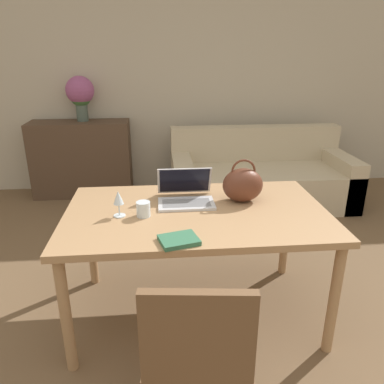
{
  "coord_description": "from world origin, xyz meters",
  "views": [
    {
      "loc": [
        -0.2,
        -1.44,
        1.66
      ],
      "look_at": [
        -0.01,
        0.62,
        0.86
      ],
      "focal_mm": 35.0,
      "sensor_mm": 36.0,
      "label": 1
    }
  ],
  "objects_px": {
    "chair": "(197,353)",
    "couch": "(260,179)",
    "wine_glass": "(118,199)",
    "laptop": "(185,193)",
    "drinking_glass": "(143,209)",
    "flower_vase": "(80,93)",
    "handbag": "(243,185)"
  },
  "relations": [
    {
      "from": "chair",
      "to": "wine_glass",
      "type": "xyz_separation_m",
      "value": [
        -0.37,
        0.84,
        0.35
      ]
    },
    {
      "from": "couch",
      "to": "flower_vase",
      "type": "bearing_deg",
      "value": 166.07
    },
    {
      "from": "chair",
      "to": "handbag",
      "type": "bearing_deg",
      "value": 74.79
    },
    {
      "from": "handbag",
      "to": "laptop",
      "type": "bearing_deg",
      "value": 174.11
    },
    {
      "from": "handbag",
      "to": "flower_vase",
      "type": "height_order",
      "value": "flower_vase"
    },
    {
      "from": "chair",
      "to": "couch",
      "type": "distance_m",
      "value": 2.95
    },
    {
      "from": "laptop",
      "to": "handbag",
      "type": "relative_size",
      "value": 1.26
    },
    {
      "from": "handbag",
      "to": "flower_vase",
      "type": "relative_size",
      "value": 0.55
    },
    {
      "from": "couch",
      "to": "laptop",
      "type": "relative_size",
      "value": 5.66
    },
    {
      "from": "wine_glass",
      "to": "flower_vase",
      "type": "distance_m",
      "value": 2.52
    },
    {
      "from": "couch",
      "to": "wine_glass",
      "type": "bearing_deg",
      "value": -125.72
    },
    {
      "from": "drinking_glass",
      "to": "flower_vase",
      "type": "distance_m",
      "value": 2.57
    },
    {
      "from": "chair",
      "to": "flower_vase",
      "type": "xyz_separation_m",
      "value": [
        -0.99,
        3.26,
        0.69
      ]
    },
    {
      "from": "chair",
      "to": "laptop",
      "type": "height_order",
      "value": "laptop"
    },
    {
      "from": "chair",
      "to": "laptop",
      "type": "xyz_separation_m",
      "value": [
        0.03,
        1.05,
        0.3
      ]
    },
    {
      "from": "laptop",
      "to": "handbag",
      "type": "distance_m",
      "value": 0.37
    },
    {
      "from": "chair",
      "to": "wine_glass",
      "type": "relative_size",
      "value": 5.65
    },
    {
      "from": "drinking_glass",
      "to": "handbag",
      "type": "relative_size",
      "value": 0.32
    },
    {
      "from": "handbag",
      "to": "flower_vase",
      "type": "bearing_deg",
      "value": 121.57
    },
    {
      "from": "wine_glass",
      "to": "flower_vase",
      "type": "relative_size",
      "value": 0.31
    },
    {
      "from": "chair",
      "to": "drinking_glass",
      "type": "xyz_separation_m",
      "value": [
        -0.23,
        0.83,
        0.29
      ]
    },
    {
      "from": "couch",
      "to": "laptop",
      "type": "xyz_separation_m",
      "value": [
        -0.98,
        -1.72,
        0.52
      ]
    },
    {
      "from": "chair",
      "to": "handbag",
      "type": "relative_size",
      "value": 3.2
    },
    {
      "from": "handbag",
      "to": "wine_glass",
      "type": "bearing_deg",
      "value": -167.86
    },
    {
      "from": "handbag",
      "to": "chair",
      "type": "bearing_deg",
      "value": -111.34
    },
    {
      "from": "wine_glass",
      "to": "handbag",
      "type": "height_order",
      "value": "handbag"
    },
    {
      "from": "couch",
      "to": "handbag",
      "type": "distance_m",
      "value": 1.95
    },
    {
      "from": "couch",
      "to": "drinking_glass",
      "type": "relative_size",
      "value": 22.28
    },
    {
      "from": "drinking_glass",
      "to": "handbag",
      "type": "height_order",
      "value": "handbag"
    },
    {
      "from": "laptop",
      "to": "handbag",
      "type": "xyz_separation_m",
      "value": [
        0.36,
        -0.04,
        0.06
      ]
    },
    {
      "from": "wine_glass",
      "to": "couch",
      "type": "bearing_deg",
      "value": 54.28
    },
    {
      "from": "laptop",
      "to": "drinking_glass",
      "type": "xyz_separation_m",
      "value": [
        -0.26,
        -0.21,
        -0.01
      ]
    }
  ]
}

